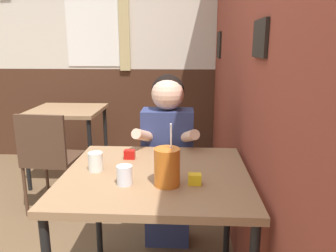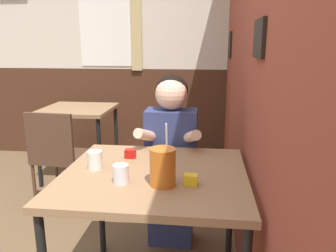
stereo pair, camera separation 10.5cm
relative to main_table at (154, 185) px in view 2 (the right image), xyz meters
name	(u,v)px [view 2 (the right image)]	position (x,y,z in m)	size (l,w,h in m)	color
brick_wall_right	(243,49)	(0.52, 1.04, 0.67)	(0.08, 4.67, 2.70)	brown
back_wall	(123,47)	(-0.75, 2.40, 0.67)	(5.45, 0.09, 2.70)	beige
main_table	(154,185)	(0.00, 0.00, 0.00)	(0.93, 0.85, 0.76)	#93704C
background_table	(78,117)	(-1.06, 1.64, -0.03)	(0.70, 0.67, 0.76)	#93704C
chair_near_window	(58,152)	(-0.97, 0.95, -0.18)	(0.43, 0.43, 0.86)	#4C3323
person_seated	(171,157)	(0.03, 0.57, -0.04)	(0.42, 0.41, 1.20)	navy
cocktail_pitcher	(163,167)	(0.06, -0.15, 0.16)	(0.12, 0.12, 0.29)	#C6661E
glass_near_pitcher	(121,174)	(-0.13, -0.15, 0.12)	(0.07, 0.07, 0.09)	silver
glass_center	(95,160)	(-0.31, 0.01, 0.12)	(0.07, 0.07, 0.10)	silver
condiment_ketchup	(130,154)	(-0.17, 0.20, 0.10)	(0.06, 0.04, 0.05)	#B7140F
condiment_mustard	(191,180)	(0.19, -0.13, 0.10)	(0.06, 0.04, 0.05)	yellow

